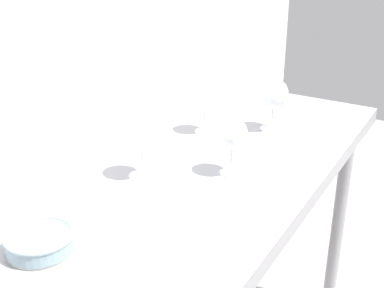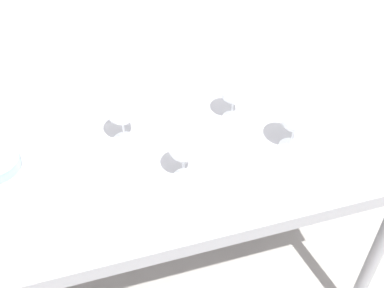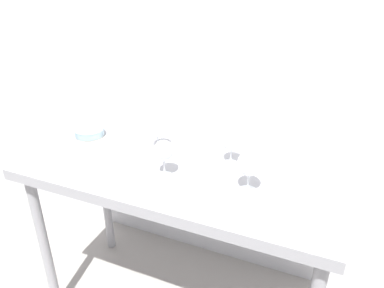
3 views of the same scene
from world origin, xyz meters
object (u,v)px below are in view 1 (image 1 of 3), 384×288
Objects in this scene: wine_glass_far_left at (141,136)px; tasting_sheet_upper at (229,108)px; wine_glass_near_center at (232,135)px; wine_glass_near_right at (273,95)px; tasting_sheet_lower at (129,213)px; tasting_bowl at (40,241)px; wine_glass_far_right at (204,101)px.

wine_glass_far_left is 0.61m from tasting_sheet_upper.
wine_glass_far_left is at bearing 124.17° from wine_glass_near_center.
wine_glass_near_right reaches higher than wine_glass_far_left.
wine_glass_near_center is (0.14, -0.20, -0.00)m from wine_glass_far_left.
tasting_sheet_upper is at bearing -30.90° from tasting_sheet_lower.
tasting_sheet_upper is 0.99m from tasting_bowl.
wine_glass_far_right is 0.60× the size of tasting_sheet_lower.
tasting_bowl is at bearing -178.78° from wine_glass_far_left.
wine_glass_near_right reaches higher than tasting_sheet_lower.
wine_glass_far_right is (-0.13, 0.18, -0.01)m from wine_glass_near_right.
tasting_sheet_lower is at bearing -19.39° from tasting_bowl.
tasting_bowl is (-0.87, 0.17, -0.10)m from wine_glass_near_right.
wine_glass_near_right is 0.68m from tasting_sheet_lower.
tasting_sheet_lower is at bearing 172.20° from wine_glass_near_right.
wine_glass_far_left is 0.24m from wine_glass_near_center.
tasting_bowl is at bearing -178.76° from wine_glass_far_right.
wine_glass_far_right is 0.55m from tasting_sheet_lower.
wine_glass_near_center is at bearing -55.83° from wine_glass_far_left.
tasting_sheet_lower is 0.23m from tasting_bowl.
wine_glass_near_center is 0.53m from tasting_sheet_upper.
wine_glass_near_center is 0.63× the size of tasting_sheet_lower.
wine_glass_far_right is (0.36, 0.01, -0.01)m from wine_glass_far_left.
tasting_sheet_lower is 1.71× the size of tasting_bowl.
wine_glass_near_center reaches higher than tasting_sheet_upper.
wine_glass_far_left is 0.40m from tasting_bowl.
wine_glass_near_center is at bearing -125.95° from tasting_sheet_upper.
wine_glass_far_left is 1.10× the size of wine_glass_far_right.
wine_glass_far_right is 0.75m from tasting_bowl.
wine_glass_far_left is at bearing -149.44° from tasting_sheet_upper.
tasting_sheet_upper is at bearing 3.34° from wine_glass_far_left.
wine_glass_near_right is at bearing -19.64° from wine_glass_far_left.
wine_glass_near_center is 0.76× the size of tasting_sheet_upper.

